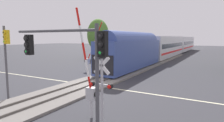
# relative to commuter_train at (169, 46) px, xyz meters

# --- Properties ---
(ground_plane) EXTENTS (220.00, 220.00, 0.00)m
(ground_plane) POSITION_rel_commuter_train_xyz_m (-0.00, -32.88, -2.72)
(ground_plane) COLOR #333338
(road_centre_stripe) EXTENTS (44.00, 0.20, 0.01)m
(road_centre_stripe) POSITION_rel_commuter_train_xyz_m (-0.00, -32.88, -2.72)
(road_centre_stripe) COLOR beige
(road_centre_stripe) RESTS_ON ground
(railway_track) EXTENTS (4.40, 80.00, 0.32)m
(railway_track) POSITION_rel_commuter_train_xyz_m (-0.00, -32.88, -2.63)
(railway_track) COLOR slate
(railway_track) RESTS_ON ground
(commuter_train) EXTENTS (3.04, 64.61, 5.16)m
(commuter_train) POSITION_rel_commuter_train_xyz_m (0.00, 0.00, 0.00)
(commuter_train) COLOR #384C93
(commuter_train) RESTS_ON railway_track
(crossing_gate_near) EXTENTS (1.55, 0.40, 6.34)m
(crossing_gate_near) POSITION_rel_commuter_train_xyz_m (4.78, -39.22, -0.72)
(crossing_gate_near) COLOR #B7B7BC
(crossing_gate_near) RESTS_ON ground
(crossing_signal_mast) EXTENTS (1.36, 0.44, 3.81)m
(crossing_signal_mast) POSITION_rel_commuter_train_xyz_m (5.94, -39.86, -0.39)
(crossing_signal_mast) COLOR #B2B2B7
(crossing_signal_mast) RESTS_ON ground
(crossing_gate_far) EXTENTS (2.98, 0.40, 6.61)m
(crossing_gate_far) POSITION_rel_commuter_train_xyz_m (-4.58, -26.53, -0.62)
(crossing_gate_far) COLOR #B7B7BC
(crossing_gate_far) RESTS_ON ground
(traffic_signal_median) EXTENTS (0.53, 0.38, 5.48)m
(traffic_signal_median) POSITION_rel_commuter_train_xyz_m (-2.40, -39.60, 0.95)
(traffic_signal_median) COLOR #4C4C51
(traffic_signal_median) RESTS_ON ground
(traffic_signal_near_right) EXTENTS (5.16, 0.38, 5.18)m
(traffic_signal_near_right) POSITION_rel_commuter_train_xyz_m (5.53, -41.76, 1.19)
(traffic_signal_near_right) COLOR #4C4C51
(traffic_signal_near_right) RESTS_ON ground
(pine_left_background) EXTENTS (4.87, 4.87, 8.80)m
(pine_left_background) POSITION_rel_commuter_train_xyz_m (-13.15, -11.25, 2.49)
(pine_left_background) COLOR #4C3828
(pine_left_background) RESTS_ON ground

